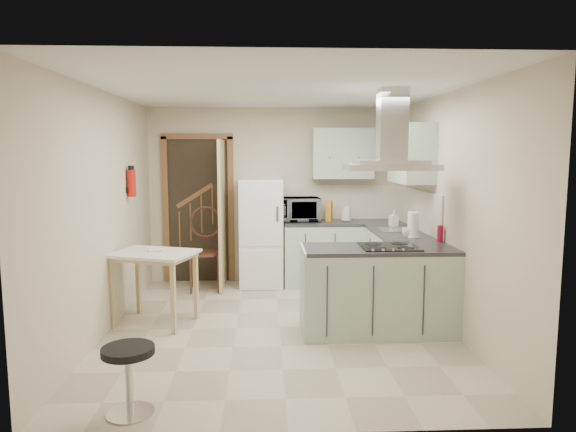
{
  "coord_description": "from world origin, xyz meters",
  "views": [
    {
      "loc": [
        -0.15,
        -5.31,
        1.87
      ],
      "look_at": [
        0.11,
        0.45,
        1.15
      ],
      "focal_mm": 32.0,
      "sensor_mm": 36.0,
      "label": 1
    }
  ],
  "objects_px": {
    "peninsula": "(378,290)",
    "stool": "(129,380)",
    "bentwood_chair": "(205,253)",
    "microwave": "(298,209)",
    "fridge": "(261,233)",
    "drop_leaf_table": "(155,288)",
    "extractor_hood": "(391,167)"
  },
  "relations": [
    {
      "from": "drop_leaf_table",
      "to": "microwave",
      "type": "bearing_deg",
      "value": 63.52
    },
    {
      "from": "extractor_hood",
      "to": "drop_leaf_table",
      "type": "height_order",
      "value": "extractor_hood"
    },
    {
      "from": "peninsula",
      "to": "bentwood_chair",
      "type": "height_order",
      "value": "bentwood_chair"
    },
    {
      "from": "microwave",
      "to": "fridge",
      "type": "bearing_deg",
      "value": -175.47
    },
    {
      "from": "bentwood_chair",
      "to": "peninsula",
      "type": "bearing_deg",
      "value": -44.76
    },
    {
      "from": "peninsula",
      "to": "stool",
      "type": "height_order",
      "value": "peninsula"
    },
    {
      "from": "fridge",
      "to": "extractor_hood",
      "type": "distance_m",
      "value": 2.57
    },
    {
      "from": "microwave",
      "to": "drop_leaf_table",
      "type": "bearing_deg",
      "value": -138.69
    },
    {
      "from": "extractor_hood",
      "to": "stool",
      "type": "bearing_deg",
      "value": -144.7
    },
    {
      "from": "peninsula",
      "to": "stool",
      "type": "distance_m",
      "value": 2.68
    },
    {
      "from": "stool",
      "to": "fridge",
      "type": "bearing_deg",
      "value": 75.47
    },
    {
      "from": "peninsula",
      "to": "bentwood_chair",
      "type": "xyz_separation_m",
      "value": [
        -1.99,
        1.74,
        0.06
      ]
    },
    {
      "from": "peninsula",
      "to": "bentwood_chair",
      "type": "bearing_deg",
      "value": 138.79
    },
    {
      "from": "peninsula",
      "to": "microwave",
      "type": "distance_m",
      "value": 2.26
    },
    {
      "from": "drop_leaf_table",
      "to": "fridge",
      "type": "bearing_deg",
      "value": 72.69
    },
    {
      "from": "fridge",
      "to": "microwave",
      "type": "distance_m",
      "value": 0.61
    },
    {
      "from": "fridge",
      "to": "peninsula",
      "type": "xyz_separation_m",
      "value": [
        1.22,
        -1.98,
        -0.3
      ]
    },
    {
      "from": "bentwood_chair",
      "to": "stool",
      "type": "xyz_separation_m",
      "value": [
        -0.16,
        -3.33,
        -0.26
      ]
    },
    {
      "from": "bentwood_chair",
      "to": "microwave",
      "type": "xyz_separation_m",
      "value": [
        1.28,
        0.32,
        0.55
      ]
    },
    {
      "from": "peninsula",
      "to": "microwave",
      "type": "xyz_separation_m",
      "value": [
        -0.71,
        2.05,
        0.62
      ]
    },
    {
      "from": "peninsula",
      "to": "stool",
      "type": "bearing_deg",
      "value": -143.47
    },
    {
      "from": "fridge",
      "to": "bentwood_chair",
      "type": "bearing_deg",
      "value": -162.46
    },
    {
      "from": "stool",
      "to": "peninsula",
      "type": "bearing_deg",
      "value": 36.53
    },
    {
      "from": "bentwood_chair",
      "to": "microwave",
      "type": "relative_size",
      "value": 1.7
    },
    {
      "from": "fridge",
      "to": "extractor_hood",
      "type": "xyz_separation_m",
      "value": [
        1.32,
        -1.98,
        0.97
      ]
    },
    {
      "from": "microwave",
      "to": "peninsula",
      "type": "bearing_deg",
      "value": -74.73
    },
    {
      "from": "fridge",
      "to": "bentwood_chair",
      "type": "xyz_separation_m",
      "value": [
        -0.76,
        -0.24,
        -0.24
      ]
    },
    {
      "from": "peninsula",
      "to": "extractor_hood",
      "type": "relative_size",
      "value": 1.72
    },
    {
      "from": "fridge",
      "to": "bentwood_chair",
      "type": "height_order",
      "value": "fridge"
    },
    {
      "from": "fridge",
      "to": "microwave",
      "type": "height_order",
      "value": "fridge"
    },
    {
      "from": "drop_leaf_table",
      "to": "bentwood_chair",
      "type": "xyz_separation_m",
      "value": [
        0.39,
        1.36,
        0.11
      ]
    },
    {
      "from": "fridge",
      "to": "bentwood_chair",
      "type": "distance_m",
      "value": 0.83
    }
  ]
}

